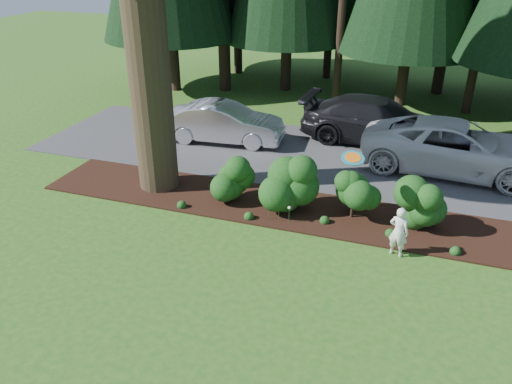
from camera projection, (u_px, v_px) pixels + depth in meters
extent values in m
plane|color=#225317|center=(262.00, 272.00, 11.94)|extent=(80.00, 80.00, 0.00)
cube|color=black|center=(297.00, 209.00, 14.67)|extent=(16.00, 2.50, 0.05)
cube|color=#38383A|center=(326.00, 157.00, 18.27)|extent=(22.00, 6.00, 0.03)
sphere|color=#183B12|center=(232.00, 181.00, 14.92)|extent=(1.08, 1.08, 1.08)
cylinder|color=black|center=(233.00, 196.00, 15.15)|extent=(0.08, 0.08, 0.30)
sphere|color=#183B12|center=(289.00, 184.00, 14.11)|extent=(1.35, 1.35, 1.35)
cylinder|color=black|center=(288.00, 208.00, 14.46)|extent=(0.08, 0.08, 0.30)
sphere|color=#183B12|center=(354.00, 192.00, 13.89)|extent=(1.26, 1.26, 1.26)
cylinder|color=black|center=(352.00, 214.00, 14.19)|extent=(0.08, 0.08, 0.30)
sphere|color=#183B12|center=(420.00, 209.00, 13.25)|extent=(1.17, 1.17, 1.17)
cylinder|color=black|center=(417.00, 227.00, 13.50)|extent=(0.08, 0.08, 0.30)
cylinder|color=#183B12|center=(269.00, 213.00, 14.03)|extent=(0.01, 0.01, 0.50)
sphere|color=white|center=(269.00, 204.00, 13.90)|extent=(0.09, 0.09, 0.09)
cylinder|color=#183B12|center=(279.00, 215.00, 13.94)|extent=(0.01, 0.01, 0.50)
sphere|color=white|center=(279.00, 206.00, 13.82)|extent=(0.09, 0.09, 0.09)
cylinder|color=#183B12|center=(289.00, 216.00, 13.85)|extent=(0.01, 0.01, 0.50)
sphere|color=white|center=(289.00, 208.00, 13.73)|extent=(0.09, 0.09, 0.09)
cylinder|color=black|center=(219.00, 0.00, 24.17)|extent=(0.50, 0.50, 9.10)
cylinder|color=black|center=(338.00, 11.00, 21.67)|extent=(0.50, 0.50, 8.75)
cylinder|color=black|center=(485.00, 3.00, 21.47)|extent=(0.50, 0.50, 9.45)
imported|color=silver|center=(224.00, 123.00, 19.35)|extent=(4.75, 2.04, 1.52)
imported|color=silver|center=(456.00, 147.00, 16.77)|extent=(6.36, 3.26, 1.72)
imported|color=black|center=(378.00, 121.00, 19.22)|extent=(6.04, 2.75, 1.72)
imported|color=white|center=(399.00, 232.00, 12.30)|extent=(0.56, 0.45, 1.34)
cylinder|color=teal|center=(353.00, 158.00, 12.18)|extent=(0.58, 0.55, 0.24)
cylinder|color=orange|center=(353.00, 157.00, 12.17)|extent=(0.41, 0.39, 0.17)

